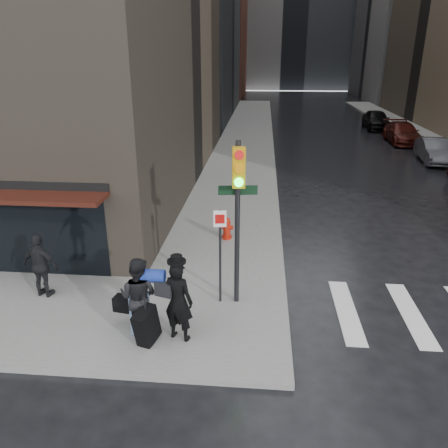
{
  "coord_description": "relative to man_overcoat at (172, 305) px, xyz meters",
  "views": [
    {
      "loc": [
        1.23,
        -8.82,
        6.15
      ],
      "look_at": [
        0.14,
        3.47,
        1.3
      ],
      "focal_mm": 35.0,
      "sensor_mm": 36.0,
      "label": 1
    }
  ],
  "objects": [
    {
      "name": "sidewalk_left",
      "position": [
        0.64,
        27.75,
        -0.95
      ],
      "size": [
        4.0,
        50.0,
        0.15
      ],
      "primitive_type": "cube",
      "color": "slate",
      "rests_on": "ground"
    },
    {
      "name": "parked_car_2",
      "position": [
        12.12,
        18.82,
        -0.33
      ],
      "size": [
        1.85,
        4.36,
        1.4
      ],
      "primitive_type": "imported",
      "rotation": [
        0.0,
        0.0,
        -0.09
      ],
      "color": "#404146",
      "rests_on": "ground"
    },
    {
      "name": "ground",
      "position": [
        0.64,
        0.75,
        -1.03
      ],
      "size": [
        140.0,
        140.0,
        0.0
      ],
      "primitive_type": "plane",
      "color": "black",
      "rests_on": "ground"
    },
    {
      "name": "parked_car_4",
      "position": [
        11.53,
        31.05,
        -0.22
      ],
      "size": [
        2.08,
        4.79,
        1.61
      ],
      "primitive_type": "imported",
      "rotation": [
        0.0,
        0.0,
        -0.04
      ],
      "color": "black",
      "rests_on": "ground"
    },
    {
      "name": "parked_car_3",
      "position": [
        11.98,
        24.94,
        -0.31
      ],
      "size": [
        2.09,
        4.99,
        1.44
      ],
      "primitive_type": "imported",
      "rotation": [
        0.0,
        0.0,
        -0.02
      ],
      "color": "#3C100C",
      "rests_on": "ground"
    },
    {
      "name": "bldg_left_far",
      "position": [
        -12.36,
        62.75,
        11.97
      ],
      "size": [
        22.0,
        20.0,
        26.0
      ],
      "primitive_type": "cube",
      "color": "#562D1D",
      "rests_on": "ground"
    },
    {
      "name": "man_greycoat",
      "position": [
        -3.74,
        1.56,
        -0.01
      ],
      "size": [
        1.08,
        0.63,
        1.74
      ],
      "rotation": [
        0.0,
        0.0,
        2.93
      ],
      "color": "black",
      "rests_on": "ground"
    },
    {
      "name": "fire_hydrant",
      "position": [
        0.73,
        5.79,
        -0.53
      ],
      "size": [
        0.44,
        0.34,
        0.77
      ],
      "rotation": [
        0.0,
        0.0,
        -0.13
      ],
      "color": "#9F1809",
      "rests_on": "ground"
    },
    {
      "name": "man_jeans",
      "position": [
        -0.79,
        0.21,
        0.06
      ],
      "size": [
        1.3,
        0.88,
        1.86
      ],
      "rotation": [
        0.0,
        0.0,
        2.96
      ],
      "color": "black",
      "rests_on": "ground"
    },
    {
      "name": "traffic_light",
      "position": [
        1.29,
        1.64,
        1.81
      ],
      "size": [
        1.04,
        0.53,
        4.17
      ],
      "rotation": [
        0.0,
        0.0,
        0.13
      ],
      "color": "black",
      "rests_on": "ground"
    },
    {
      "name": "sidewalk_right",
      "position": [
        14.14,
        27.75,
        -0.95
      ],
      "size": [
        3.0,
        50.0,
        0.15
      ],
      "primitive_type": "cube",
      "color": "slate",
      "rests_on": "ground"
    },
    {
      "name": "man_overcoat",
      "position": [
        0.0,
        0.0,
        0.0
      ],
      "size": [
        1.33,
        0.97,
        2.09
      ],
      "rotation": [
        0.0,
        0.0,
        2.84
      ],
      "color": "black",
      "rests_on": "ground"
    }
  ]
}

